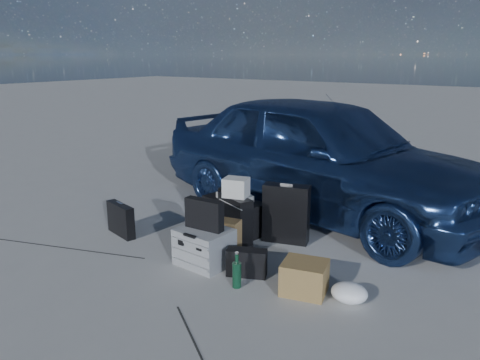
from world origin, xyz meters
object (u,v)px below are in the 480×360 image
car (319,154)px  pelican_case (204,247)px  suitcase_right (235,221)px  cardboard_box (304,277)px  suitcase_left (286,214)px  briefcase (121,220)px  duffel_bag (234,215)px  green_bottle (237,271)px

car → pelican_case: 2.17m
suitcase_right → cardboard_box: 1.22m
suitcase_left → briefcase: bearing=-167.1°
suitcase_right → duffel_bag: 0.43m
suitcase_left → car: bearing=82.2°
suitcase_right → pelican_case: bearing=-63.8°
briefcase → cardboard_box: size_ratio=1.26×
car → briefcase: car is taller
cardboard_box → car: bearing=112.7°
briefcase → green_bottle: size_ratio=1.47×
suitcase_right → cardboard_box: (1.09, -0.52, -0.13)m
car → duffel_bag: 1.40m
green_bottle → suitcase_left: bearing=98.0°
pelican_case → duffel_bag: bearing=111.1°
suitcase_right → duffel_bag: suitcase_right is taller
pelican_case → suitcase_right: suitcase_right is taller
suitcase_left → suitcase_right: size_ratio=1.18×
duffel_bag → car: bearing=76.7°
car → briefcase: (-1.48, -2.01, -0.58)m
briefcase → duffel_bag: (0.98, 0.84, 0.01)m
briefcase → suitcase_left: bearing=43.1°
pelican_case → cardboard_box: pelican_case is taller
car → cardboard_box: 2.29m
pelican_case → briefcase: 1.26m
pelican_case → briefcase: briefcase is taller
briefcase → duffel_bag: size_ratio=0.62×
suitcase_right → duffel_bag: size_ratio=0.72×
duffel_bag → suitcase_right: bearing=-43.8°
car → duffel_bag: (-0.50, -1.17, -0.57)m
pelican_case → green_bottle: pelican_case is taller
briefcase → cardboard_box: bearing=14.0°
suitcase_left → cardboard_box: suitcase_left is taller
cardboard_box → green_bottle: 0.59m
pelican_case → duffel_bag: 0.95m
suitcase_left → pelican_case: bearing=-126.9°
pelican_case → suitcase_right: bearing=96.8°
green_bottle → briefcase: bearing=171.3°
car → green_bottle: bearing=-161.2°
green_bottle → cardboard_box: bearing=25.4°
duffel_bag → green_bottle: duffel_bag is taller
pelican_case → briefcase: size_ratio=1.06×
briefcase → duffel_bag: bearing=55.1°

